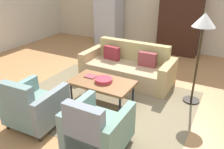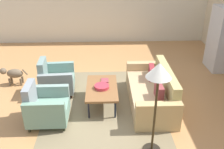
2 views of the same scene
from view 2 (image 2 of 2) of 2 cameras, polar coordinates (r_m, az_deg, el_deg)
ground_plane at (r=5.52m, az=-3.77°, el=-8.95°), size 11.60×11.60×0.00m
wall_left at (r=9.49m, az=-3.34°, el=15.69°), size 0.12×8.28×2.80m
area_rug at (r=5.82m, az=-1.79°, el=-6.75°), size 3.40×2.60×0.01m
couch at (r=5.78m, az=9.53°, el=-4.09°), size 2.10×0.91×0.86m
coffee_table at (r=5.60m, az=-2.36°, el=-3.26°), size 1.20×0.70×0.45m
armchair_left at (r=6.28m, az=-13.05°, el=-1.21°), size 0.84×0.84×0.88m
armchair_right at (r=5.28m, az=-15.23°, el=-7.31°), size 0.81×0.81×0.88m
fruit_bowl at (r=5.53m, az=-2.38°, el=-2.81°), size 0.33×0.33×0.07m
book_stack at (r=5.84m, az=-1.68°, el=-1.37°), size 0.22×0.18×0.02m
refrigerator at (r=7.90m, az=24.53°, el=7.47°), size 0.80×0.73×1.85m
floor_lamp at (r=3.86m, az=10.61°, el=-1.10°), size 0.40×0.40×1.72m
dog at (r=6.99m, az=-21.83°, el=0.19°), size 0.25×0.71×0.48m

